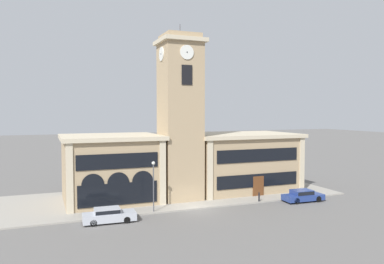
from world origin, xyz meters
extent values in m
plane|color=#605E5B|center=(0.00, 0.00, 0.00)|extent=(300.00, 300.00, 0.00)
cube|color=gray|center=(0.00, 7.00, 0.07)|extent=(40.42, 13.99, 0.15)
cube|color=tan|center=(0.00, 5.09, 9.18)|extent=(4.42, 4.42, 18.35)
cube|color=beige|center=(0.00, 5.09, 18.58)|extent=(5.12, 5.12, 0.45)
cube|color=tan|center=(0.00, 5.09, 19.10)|extent=(4.07, 4.07, 0.60)
cylinder|color=#4C4C51|center=(0.00, 5.09, 20.00)|extent=(0.10, 0.10, 1.20)
cylinder|color=silver|center=(0.00, 2.83, 17.05)|extent=(1.60, 0.10, 1.60)
cylinder|color=black|center=(0.00, 2.76, 17.05)|extent=(0.13, 0.04, 0.13)
cylinder|color=silver|center=(-2.26, 5.09, 17.05)|extent=(0.10, 1.60, 1.60)
cylinder|color=black|center=(-2.33, 5.09, 17.05)|extent=(0.04, 0.13, 0.13)
cube|color=black|center=(0.00, 2.84, 14.55)|extent=(1.24, 0.10, 2.20)
cube|color=tan|center=(-7.75, 7.43, 3.64)|extent=(10.48, 9.12, 7.28)
cube|color=beige|center=(-7.75, 7.43, 7.51)|extent=(11.18, 9.82, 0.45)
cube|color=beige|center=(-12.65, 2.82, 3.64)|extent=(0.70, 0.16, 7.28)
cube|color=beige|center=(-2.86, 2.82, 3.64)|extent=(0.70, 0.16, 7.28)
cube|color=black|center=(-7.75, 2.84, 5.24)|extent=(8.60, 0.10, 1.60)
cube|color=black|center=(-7.75, 2.84, 1.75)|extent=(8.39, 0.10, 2.33)
cylinder|color=black|center=(-10.37, 2.83, 2.91)|extent=(2.31, 0.06, 2.31)
cylinder|color=black|center=(-7.75, 2.83, 2.91)|extent=(2.31, 0.06, 2.31)
cylinder|color=black|center=(-5.13, 2.83, 2.91)|extent=(2.31, 0.06, 2.31)
cube|color=tan|center=(9.36, 7.43, 3.56)|extent=(13.70, 9.12, 7.12)
cube|color=beige|center=(9.36, 7.43, 7.34)|extent=(14.40, 9.82, 0.45)
cube|color=beige|center=(2.86, 2.82, 3.56)|extent=(0.70, 0.16, 7.12)
cube|color=beige|center=(15.86, 2.82, 3.56)|extent=(0.70, 0.16, 7.12)
cube|color=black|center=(9.36, 2.84, 5.13)|extent=(11.23, 0.10, 1.57)
cube|color=#5B3319|center=(9.36, 2.83, 1.28)|extent=(1.50, 0.12, 2.56)
cube|color=black|center=(9.36, 2.84, 2.05)|extent=(11.23, 0.10, 1.59)
cube|color=#B2B7C1|center=(-9.38, -1.17, 0.55)|extent=(4.97, 2.03, 0.75)
cube|color=#B2B7C1|center=(-9.57, -1.16, 1.15)|extent=(2.42, 1.75, 0.46)
cube|color=black|center=(-9.57, -1.16, 1.15)|extent=(2.32, 1.78, 0.34)
cylinder|color=black|center=(-7.83, -0.42, 0.32)|extent=(0.64, 0.24, 0.63)
cylinder|color=black|center=(-7.89, -2.04, 0.32)|extent=(0.64, 0.24, 0.63)
cylinder|color=black|center=(-10.86, -0.30, 0.32)|extent=(0.64, 0.24, 0.63)
cylinder|color=black|center=(-10.92, -1.92, 0.32)|extent=(0.64, 0.24, 0.63)
cube|color=navy|center=(12.94, -1.17, 0.52)|extent=(4.82, 2.08, 0.65)
cube|color=navy|center=(12.75, -1.16, 1.11)|extent=(2.35, 1.80, 0.53)
cube|color=black|center=(12.75, -1.16, 1.11)|extent=(2.26, 1.83, 0.40)
cylinder|color=black|center=(14.44, -0.39, 0.36)|extent=(0.72, 0.25, 0.71)
cylinder|color=black|center=(14.38, -2.07, 0.36)|extent=(0.72, 0.25, 0.71)
cylinder|color=black|center=(11.50, -0.27, 0.36)|extent=(0.72, 0.25, 0.71)
cylinder|color=black|center=(11.43, -1.95, 0.36)|extent=(0.72, 0.25, 0.71)
cylinder|color=#4C4C51|center=(-4.58, 0.49, 2.57)|extent=(0.12, 0.12, 4.84)
sphere|color=silver|center=(-4.58, 0.49, 5.17)|extent=(0.36, 0.36, 0.36)
cylinder|color=black|center=(7.88, 0.26, 0.60)|extent=(0.18, 0.18, 0.90)
sphere|color=black|center=(7.88, 0.26, 1.13)|extent=(0.16, 0.16, 0.16)
camera|label=1|loc=(-15.02, -36.32, 10.38)|focal=35.00mm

